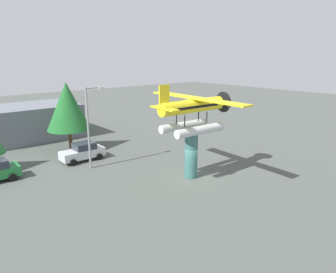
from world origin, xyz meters
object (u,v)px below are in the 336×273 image
at_px(car_mid_silver, 83,152).
at_px(storefront_building, 34,121).
at_px(tree_east, 68,106).
at_px(streetlight_primary, 90,122).
at_px(display_pedestal, 191,155).
at_px(floatplane_monument, 193,112).

height_order(car_mid_silver, storefront_building, storefront_building).
xyz_separation_m(car_mid_silver, tree_east, (0.44, 3.97, 3.97)).
height_order(car_mid_silver, streetlight_primary, streetlight_primary).
height_order(display_pedestal, streetlight_primary, streetlight_primary).
distance_m(car_mid_silver, tree_east, 5.63).
bearing_deg(tree_east, car_mid_silver, -96.36).
height_order(floatplane_monument, storefront_building, floatplane_monument).
bearing_deg(streetlight_primary, display_pedestal, -54.57).
bearing_deg(storefront_building, car_mid_silver, -86.31).
distance_m(floatplane_monument, storefront_building, 23.08).
bearing_deg(storefront_building, streetlight_primary, -87.84).
height_order(floatplane_monument, car_mid_silver, floatplane_monument).
height_order(streetlight_primary, storefront_building, streetlight_primary).
bearing_deg(storefront_building, floatplane_monument, -74.76).
xyz_separation_m(display_pedestal, floatplane_monument, (0.13, -0.01, 3.64)).
xyz_separation_m(floatplane_monument, car_mid_silver, (-5.22, 9.96, -4.74)).
relative_size(floatplane_monument, streetlight_primary, 1.41).
relative_size(display_pedestal, streetlight_primary, 0.53).
distance_m(storefront_building, tree_east, 8.63).
bearing_deg(storefront_building, tree_east, -81.42).
bearing_deg(tree_east, storefront_building, 98.58).
distance_m(display_pedestal, storefront_building, 22.77).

